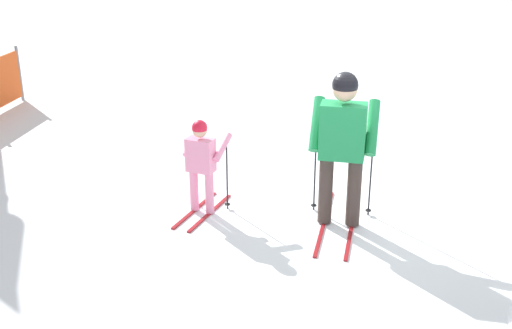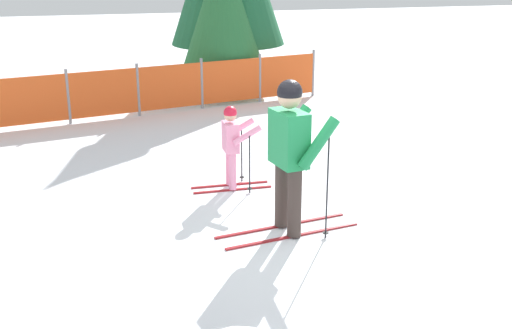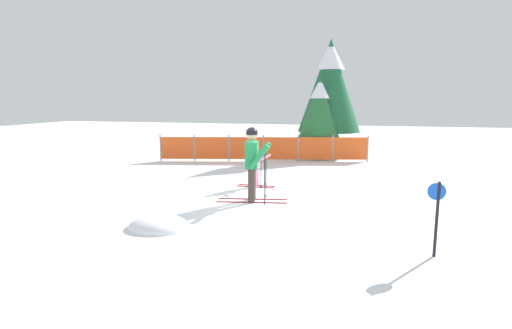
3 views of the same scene
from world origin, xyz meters
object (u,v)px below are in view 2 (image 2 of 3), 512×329
object	(u,v)px
skier_adult	(291,144)
conifer_near	(223,3)
safety_fence	(138,90)
skier_child	(232,140)

from	to	relation	value
skier_adult	conifer_near	xyz separation A→B (m)	(0.85, 7.75, 1.02)
skier_adult	safety_fence	xyz separation A→B (m)	(-1.24, 6.31, -0.56)
skier_child	safety_fence	xyz separation A→B (m)	(-0.91, 4.67, -0.17)
skier_adult	safety_fence	distance (m)	6.46
skier_child	conifer_near	distance (m)	6.38
skier_child	conifer_near	world-z (taller)	conifer_near
skier_child	conifer_near	size ratio (longest dim) A/B	0.35
skier_child	skier_adult	bearing A→B (deg)	-78.22
skier_adult	skier_child	xyz separation A→B (m)	(-0.32, 1.64, -0.40)
skier_adult	skier_child	distance (m)	1.72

